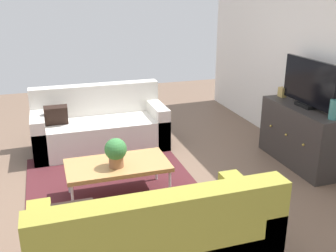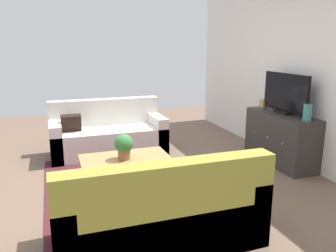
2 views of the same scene
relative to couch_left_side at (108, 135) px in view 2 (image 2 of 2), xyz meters
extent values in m
plane|color=brown|center=(1.43, 0.10, -0.29)|extent=(10.00, 10.00, 0.00)
cube|color=white|center=(1.43, 2.65, 1.06)|extent=(6.40, 0.12, 2.70)
cube|color=#4C1E23|center=(1.43, -0.05, -0.29)|extent=(2.50, 1.90, 0.01)
cube|color=silver|center=(0.08, 0.00, -0.07)|extent=(0.82, 1.81, 0.44)
cube|color=silver|center=(-0.22, 0.00, 0.14)|extent=(0.20, 1.81, 0.86)
cube|color=silver|center=(0.08, 0.82, 0.01)|extent=(0.82, 0.18, 0.59)
cube|color=silver|center=(0.08, -0.81, 0.01)|extent=(0.82, 0.18, 0.59)
cube|color=black|center=(0.13, -0.57, 0.26)|extent=(0.18, 0.30, 0.32)
cube|color=olive|center=(2.78, 0.00, -0.07)|extent=(0.82, 1.81, 0.44)
cube|color=olive|center=(3.09, 0.00, 0.14)|extent=(0.20, 1.81, 0.86)
cube|color=olive|center=(2.78, 0.82, 0.01)|extent=(0.82, 0.18, 0.59)
cube|color=olive|center=(2.78, -0.81, 0.01)|extent=(0.82, 0.18, 0.59)
cube|color=black|center=(2.73, -0.57, 0.26)|extent=(0.20, 0.30, 0.32)
cube|color=#B7844C|center=(1.51, -0.03, 0.09)|extent=(0.59, 1.08, 0.04)
cylinder|color=silver|center=(1.25, -0.53, -0.11)|extent=(0.03, 0.03, 0.36)
cylinder|color=silver|center=(1.77, -0.53, -0.11)|extent=(0.03, 0.03, 0.36)
cylinder|color=silver|center=(1.25, 0.48, -0.11)|extent=(0.03, 0.03, 0.36)
cylinder|color=silver|center=(1.77, 0.48, -0.11)|extent=(0.03, 0.03, 0.36)
cylinder|color=#936042|center=(1.59, -0.05, 0.17)|extent=(0.15, 0.15, 0.11)
sphere|color=#387A3D|center=(1.59, -0.05, 0.31)|extent=(0.23, 0.23, 0.23)
cube|color=#332D2B|center=(1.36, 2.37, 0.09)|extent=(1.25, 0.44, 0.76)
sphere|color=#B79338|center=(1.01, 2.14, 0.13)|extent=(0.03, 0.03, 0.03)
sphere|color=#B79338|center=(1.36, 2.14, 0.13)|extent=(0.03, 0.03, 0.03)
sphere|color=#B79338|center=(1.71, 2.14, 0.13)|extent=(0.03, 0.03, 0.03)
cube|color=black|center=(1.36, 2.39, 0.49)|extent=(0.28, 0.16, 0.04)
cube|color=black|center=(1.36, 2.39, 0.78)|extent=(0.95, 0.04, 0.55)
cylinder|color=teal|center=(1.86, 2.37, 0.58)|extent=(0.11, 0.11, 0.22)
cube|color=tan|center=(0.85, 2.37, 0.54)|extent=(0.11, 0.07, 0.13)
camera|label=1|loc=(5.25, -0.67, 1.86)|focal=41.71mm
camera|label=2|loc=(5.46, -0.82, 1.47)|focal=36.49mm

